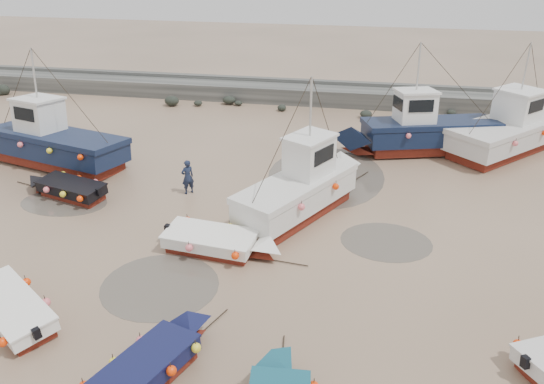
{
  "coord_description": "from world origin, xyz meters",
  "views": [
    {
      "loc": [
        5.14,
        -16.94,
        11.56
      ],
      "look_at": [
        1.35,
        3.48,
        1.4
      ],
      "focal_mm": 35.0,
      "sensor_mm": 36.0,
      "label": 1
    }
  ],
  "objects_px": {
    "dinghy_4": "(66,186)",
    "person": "(189,193)",
    "dinghy_5": "(219,240)",
    "cabin_boat_2": "(420,130)",
    "dinghy_1": "(153,362)",
    "cabin_boat_3": "(510,130)",
    "dinghy_0": "(8,302)",
    "cabin_boat_1": "(305,185)",
    "cabin_boat_0": "(47,142)"
  },
  "relations": [
    {
      "from": "dinghy_0",
      "to": "cabin_boat_2",
      "type": "relative_size",
      "value": 0.52
    },
    {
      "from": "dinghy_4",
      "to": "dinghy_5",
      "type": "height_order",
      "value": "same"
    },
    {
      "from": "dinghy_5",
      "to": "person",
      "type": "distance_m",
      "value": 5.77
    },
    {
      "from": "dinghy_1",
      "to": "cabin_boat_3",
      "type": "relative_size",
      "value": 0.64
    },
    {
      "from": "dinghy_4",
      "to": "person",
      "type": "xyz_separation_m",
      "value": [
        5.69,
        1.41,
        -0.55
      ]
    },
    {
      "from": "dinghy_0",
      "to": "dinghy_1",
      "type": "xyz_separation_m",
      "value": [
        5.8,
        -1.73,
        0.01
      ]
    },
    {
      "from": "dinghy_0",
      "to": "person",
      "type": "height_order",
      "value": "dinghy_0"
    },
    {
      "from": "dinghy_1",
      "to": "cabin_boat_0",
      "type": "distance_m",
      "value": 18.19
    },
    {
      "from": "dinghy_1",
      "to": "dinghy_4",
      "type": "relative_size",
      "value": 0.98
    },
    {
      "from": "cabin_boat_1",
      "to": "person",
      "type": "bearing_deg",
      "value": -159.51
    },
    {
      "from": "cabin_boat_0",
      "to": "dinghy_5",
      "type": "bearing_deg",
      "value": -106.64
    },
    {
      "from": "cabin_boat_3",
      "to": "person",
      "type": "xyz_separation_m",
      "value": [
        -16.61,
        -8.83,
        -1.33
      ]
    },
    {
      "from": "person",
      "to": "cabin_boat_3",
      "type": "bearing_deg",
      "value": 165.43
    },
    {
      "from": "dinghy_5",
      "to": "cabin_boat_0",
      "type": "height_order",
      "value": "cabin_boat_0"
    },
    {
      "from": "dinghy_5",
      "to": "cabin_boat_1",
      "type": "relative_size",
      "value": 0.67
    },
    {
      "from": "cabin_boat_0",
      "to": "cabin_boat_1",
      "type": "xyz_separation_m",
      "value": [
        14.65,
        -3.08,
        0.05
      ]
    },
    {
      "from": "cabin_boat_2",
      "to": "cabin_boat_3",
      "type": "relative_size",
      "value": 1.26
    },
    {
      "from": "cabin_boat_1",
      "to": "cabin_boat_2",
      "type": "distance_m",
      "value": 10.29
    },
    {
      "from": "dinghy_4",
      "to": "cabin_boat_0",
      "type": "xyz_separation_m",
      "value": [
        -3.09,
        3.59,
        0.75
      ]
    },
    {
      "from": "cabin_boat_1",
      "to": "cabin_boat_3",
      "type": "bearing_deg",
      "value": 71.31
    },
    {
      "from": "dinghy_0",
      "to": "person",
      "type": "distance_m",
      "value": 10.42
    },
    {
      "from": "dinghy_1",
      "to": "person",
      "type": "distance_m",
      "value": 12.1
    },
    {
      "from": "cabin_boat_3",
      "to": "person",
      "type": "relative_size",
      "value": 4.86
    },
    {
      "from": "dinghy_1",
      "to": "cabin_boat_1",
      "type": "distance_m",
      "value": 11.26
    },
    {
      "from": "dinghy_0",
      "to": "cabin_boat_3",
      "type": "xyz_separation_m",
      "value": [
        19.5,
        18.82,
        0.79
      ]
    },
    {
      "from": "dinghy_0",
      "to": "cabin_boat_1",
      "type": "relative_size",
      "value": 0.63
    },
    {
      "from": "cabin_boat_2",
      "to": "dinghy_1",
      "type": "bearing_deg",
      "value": 140.35
    },
    {
      "from": "dinghy_4",
      "to": "person",
      "type": "relative_size",
      "value": 3.19
    },
    {
      "from": "dinghy_5",
      "to": "person",
      "type": "bearing_deg",
      "value": -142.59
    },
    {
      "from": "cabin_boat_0",
      "to": "person",
      "type": "height_order",
      "value": "cabin_boat_0"
    },
    {
      "from": "dinghy_0",
      "to": "dinghy_4",
      "type": "height_order",
      "value": "same"
    },
    {
      "from": "cabin_boat_1",
      "to": "dinghy_4",
      "type": "bearing_deg",
      "value": -148.3
    },
    {
      "from": "cabin_boat_0",
      "to": "cabin_boat_2",
      "type": "height_order",
      "value": "same"
    },
    {
      "from": "dinghy_1",
      "to": "cabin_boat_1",
      "type": "bearing_deg",
      "value": 96.51
    },
    {
      "from": "cabin_boat_0",
      "to": "person",
      "type": "relative_size",
      "value": 6.34
    },
    {
      "from": "dinghy_0",
      "to": "cabin_boat_3",
      "type": "relative_size",
      "value": 0.66
    },
    {
      "from": "dinghy_0",
      "to": "dinghy_4",
      "type": "xyz_separation_m",
      "value": [
        -2.8,
        8.59,
        0.01
      ]
    },
    {
      "from": "cabin_boat_0",
      "to": "cabin_boat_2",
      "type": "xyz_separation_m",
      "value": [
        20.23,
        5.56,
        0.01
      ]
    },
    {
      "from": "cabin_boat_1",
      "to": "person",
      "type": "xyz_separation_m",
      "value": [
        -5.87,
        0.9,
        -1.36
      ]
    },
    {
      "from": "dinghy_1",
      "to": "dinghy_5",
      "type": "xyz_separation_m",
      "value": [
        0.04,
        6.8,
        -0.01
      ]
    },
    {
      "from": "cabin_boat_1",
      "to": "dinghy_1",
      "type": "bearing_deg",
      "value": -76.14
    },
    {
      "from": "person",
      "to": "cabin_boat_0",
      "type": "bearing_deg",
      "value": -56.52
    },
    {
      "from": "dinghy_1",
      "to": "cabin_boat_0",
      "type": "xyz_separation_m",
      "value": [
        -11.69,
        13.91,
        0.75
      ]
    },
    {
      "from": "dinghy_4",
      "to": "cabin_boat_1",
      "type": "xyz_separation_m",
      "value": [
        11.56,
        0.51,
        0.8
      ]
    },
    {
      "from": "cabin_boat_0",
      "to": "dinghy_4",
      "type": "bearing_deg",
      "value": -124.73
    },
    {
      "from": "cabin_boat_1",
      "to": "person",
      "type": "height_order",
      "value": "cabin_boat_1"
    },
    {
      "from": "dinghy_0",
      "to": "dinghy_1",
      "type": "distance_m",
      "value": 6.05
    },
    {
      "from": "cabin_boat_2",
      "to": "cabin_boat_0",
      "type": "bearing_deg",
      "value": 89.41
    },
    {
      "from": "dinghy_5",
      "to": "cabin_boat_2",
      "type": "distance_m",
      "value": 15.28
    },
    {
      "from": "cabin_boat_0",
      "to": "cabin_boat_2",
      "type": "distance_m",
      "value": 20.98
    }
  ]
}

